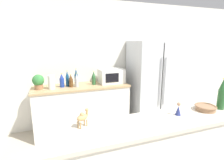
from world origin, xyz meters
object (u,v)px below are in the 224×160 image
at_px(fruit_bowl, 205,108).
at_px(wise_man_figurine_blue, 178,110).
at_px(camel_figurine, 83,117).
at_px(refrigerator, 152,82).
at_px(microwave, 111,76).
at_px(paper_towel_roll, 51,82).
at_px(back_bottle_5, 94,78).
at_px(back_bottle_0, 62,81).
at_px(back_bottle_2, 77,80).
at_px(back_bottle_4, 76,77).
at_px(wine_bottle, 222,94).
at_px(back_bottle_1, 71,81).
at_px(potted_plant, 38,81).
at_px(back_bottle_3, 67,79).

bearing_deg(fruit_bowl, wise_man_figurine_blue, -179.94).
xyz_separation_m(fruit_bowl, camel_figurine, (-1.29, 0.08, 0.06)).
relative_size(refrigerator, microwave, 3.63).
xyz_separation_m(paper_towel_roll, back_bottle_5, (0.78, 0.06, 0.00)).
xyz_separation_m(paper_towel_roll, wise_man_figurine_blue, (1.15, -1.86, 0.04)).
distance_m(back_bottle_0, back_bottle_2, 0.27).
height_order(back_bottle_2, back_bottle_4, back_bottle_4).
xyz_separation_m(back_bottle_5, wine_bottle, (0.92, -1.95, 0.14)).
xyz_separation_m(back_bottle_1, back_bottle_5, (0.44, 0.04, 0.01)).
bearing_deg(microwave, potted_plant, -178.54).
relative_size(microwave, back_bottle_3, 1.63).
bearing_deg(refrigerator, back_bottle_1, 179.33).
relative_size(microwave, fruit_bowl, 2.23).
bearing_deg(fruit_bowl, camel_figurine, 176.54).
bearing_deg(refrigerator, wise_man_figurine_blue, -115.77).
xyz_separation_m(paper_towel_roll, microwave, (1.15, 0.09, 0.02)).
xyz_separation_m(back_bottle_0, wine_bottle, (1.52, -1.96, 0.15)).
height_order(refrigerator, back_bottle_2, refrigerator).
distance_m(fruit_bowl, camel_figurine, 1.29).
xyz_separation_m(refrigerator, back_bottle_0, (-1.87, 0.07, 0.16)).
height_order(back_bottle_0, back_bottle_1, back_bottle_0).
height_order(back_bottle_3, wise_man_figurine_blue, back_bottle_3).
bearing_deg(wise_man_figurine_blue, back_bottle_2, 110.98).
relative_size(back_bottle_1, wise_man_figurine_blue, 1.79).
height_order(back_bottle_1, camel_figurine, camel_figurine).
height_order(back_bottle_0, back_bottle_2, back_bottle_2).
bearing_deg(fruit_bowl, back_bottle_2, 119.90).
bearing_deg(back_bottle_2, paper_towel_roll, 179.66).
relative_size(microwave, camel_figurine, 3.12).
height_order(fruit_bowl, camel_figurine, camel_figurine).
bearing_deg(back_bottle_2, back_bottle_0, 163.91).
height_order(back_bottle_2, wine_bottle, wine_bottle).
xyz_separation_m(paper_towel_roll, back_bottle_0, (0.18, 0.07, -0.00)).
bearing_deg(back_bottle_5, wise_man_figurine_blue, -78.90).
bearing_deg(back_bottle_4, wine_bottle, -58.25).
bearing_deg(camel_figurine, microwave, 63.77).
bearing_deg(wine_bottle, paper_towel_roll, 131.98).
bearing_deg(wise_man_figurine_blue, back_bottle_0, 116.67).
bearing_deg(paper_towel_roll, back_bottle_5, 4.38).
bearing_deg(back_bottle_1, camel_figurine, -93.68).
relative_size(microwave, back_bottle_5, 1.81).
bearing_deg(back_bottle_2, wine_bottle, -56.28).
distance_m(paper_towel_roll, back_bottle_5, 0.78).
relative_size(back_bottle_5, fruit_bowl, 1.23).
relative_size(potted_plant, wine_bottle, 0.76).
xyz_separation_m(paper_towel_roll, back_bottle_4, (0.45, 0.13, 0.03)).
height_order(back_bottle_2, back_bottle_3, back_bottle_3).
bearing_deg(microwave, back_bottle_1, -174.91).
bearing_deg(fruit_bowl, refrigerator, 73.73).
relative_size(back_bottle_1, fruit_bowl, 1.10).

